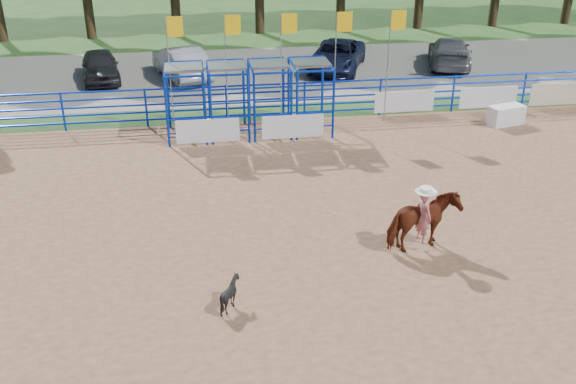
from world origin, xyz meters
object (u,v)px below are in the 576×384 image
Objects in this scene: car_b at (181,62)px; car_c at (337,56)px; car_d at (449,52)px; announcer_table at (506,115)px; car_a at (100,66)px; horse_and_rider at (423,219)px; calf at (230,294)px.

car_b is 0.92× the size of car_c.
announcer_table is at bearing 101.23° from car_d.
car_b is at bearing -12.13° from car_a.
horse_and_rider is 19.45m from car_a.
calf is at bearing -86.74° from car_c.
car_b is 0.95× the size of car_d.
calf is 18.50m from car_b.
car_d is at bearing 163.03° from car_b.
car_a is 16.94m from car_d.
car_d is at bearing 21.30° from car_c.
car_b is at bearing -155.11° from car_c.
car_a is 0.83× the size of car_d.
announcer_table is at bearing -64.41° from calf.
car_a is at bearing -2.51° from calf.
horse_and_rider is at bearing -126.61° from announcer_table.
horse_and_rider is (-6.24, -8.40, 0.50)m from announcer_table.
car_a is (-15.89, 8.48, 0.31)m from announcer_table.
car_d is (16.94, 0.07, 0.02)m from car_a.
horse_and_rider is 17.12m from car_c.
car_c reaches higher than calf.
horse_and_rider is 0.53× the size of car_b.
car_a is (-4.75, 18.65, 0.31)m from calf.
car_c is at bearing 84.76° from horse_and_rider.
calf is 19.25m from car_a.
car_c is at bearing 164.59° from car_b.
calf is 19.90m from car_c.
car_b reaches higher than calf.
car_b is at bearing 19.33° from car_d.
horse_and_rider is at bearing 84.95° from car_d.
calf is at bearing 75.16° from car_d.
car_c is (6.46, 18.82, 0.32)m from calf.
car_a is at bearing 119.76° from horse_and_rider.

